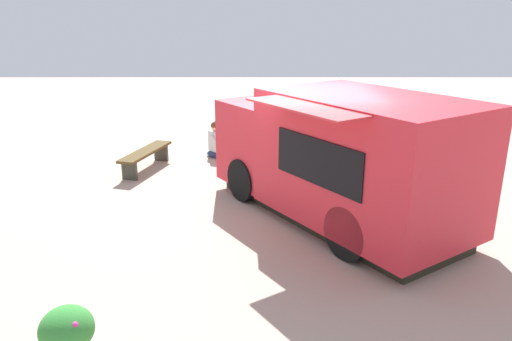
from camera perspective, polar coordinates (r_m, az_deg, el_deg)
ground_plane at (r=8.74m, az=5.17°, el=-5.29°), size 40.00×40.00×0.00m
food_truck at (r=8.40m, az=9.78°, el=1.33°), size 4.36×5.15×2.24m
person_customer at (r=12.25m, az=-4.54°, el=3.30°), size 0.69×0.74×0.90m
planter_flowering_far at (r=5.38m, az=-21.09°, el=-17.91°), size 0.53×0.53×0.72m
plaza_bench at (r=11.43m, az=-12.68°, el=1.82°), size 0.90×1.92×0.46m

